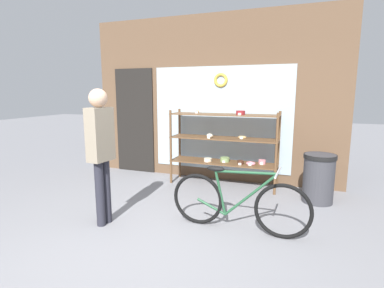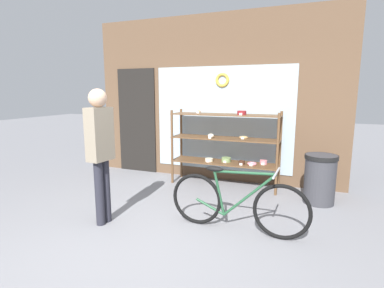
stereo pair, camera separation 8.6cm
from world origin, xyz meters
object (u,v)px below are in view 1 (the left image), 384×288
at_px(bicycle, 237,203).
at_px(trash_bin, 319,177).
at_px(display_case, 225,141).
at_px(pedestrian, 101,146).

distance_m(bicycle, trash_bin, 1.65).
relative_size(display_case, bicycle, 1.12).
bearing_deg(bicycle, pedestrian, -164.10).
height_order(pedestrian, trash_bin, pedestrian).
height_order(bicycle, trash_bin, bicycle).
bearing_deg(trash_bin, bicycle, -124.94).
relative_size(pedestrian, trash_bin, 2.29).
height_order(display_case, bicycle, display_case).
bearing_deg(display_case, bicycle, -70.78).
bearing_deg(trash_bin, pedestrian, -145.65).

